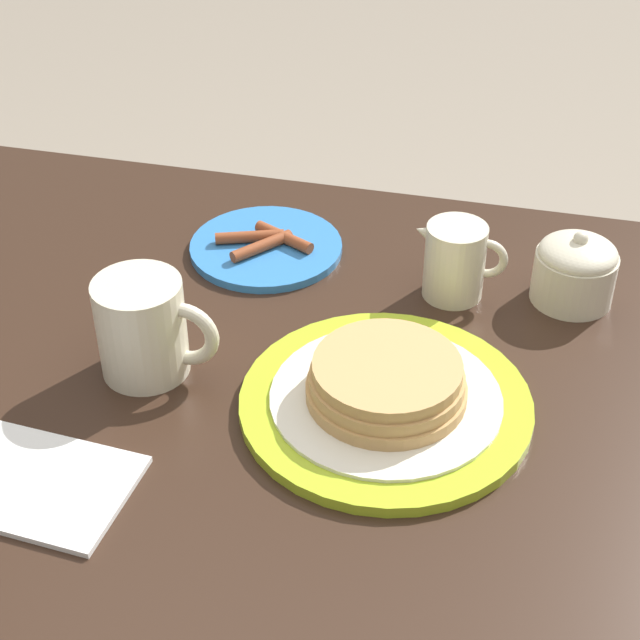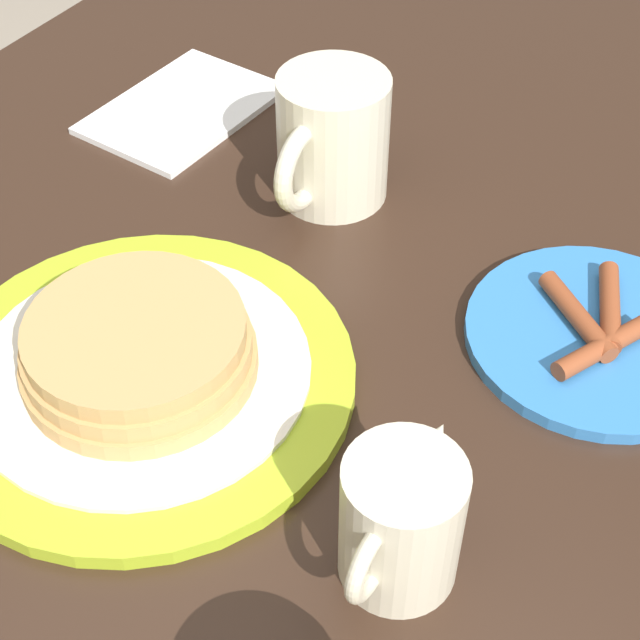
# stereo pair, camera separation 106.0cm
# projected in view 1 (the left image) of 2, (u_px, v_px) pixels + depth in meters

# --- Properties ---
(dining_table) EXTENTS (1.57, 0.82, 0.74)m
(dining_table) POSITION_uv_depth(u_px,v_px,m) (438.00, 490.00, 1.01)
(dining_table) COLOR #332116
(dining_table) RESTS_ON ground_plane
(pancake_plate) EXTENTS (0.28, 0.28, 0.06)m
(pancake_plate) POSITION_uv_depth(u_px,v_px,m) (386.00, 393.00, 0.94)
(pancake_plate) COLOR #AAC628
(pancake_plate) RESTS_ON dining_table
(side_plate_bacon) EXTENTS (0.18, 0.18, 0.02)m
(side_plate_bacon) POSITION_uv_depth(u_px,v_px,m) (266.00, 247.00, 1.17)
(side_plate_bacon) COLOR #337AC6
(side_plate_bacon) RESTS_ON dining_table
(coffee_mug) EXTENTS (0.12, 0.09, 0.10)m
(coffee_mug) POSITION_uv_depth(u_px,v_px,m) (145.00, 327.00, 0.96)
(coffee_mug) COLOR beige
(coffee_mug) RESTS_ON dining_table
(creamer_pitcher) EXTENTS (0.11, 0.07, 0.09)m
(creamer_pitcher) POSITION_uv_depth(u_px,v_px,m) (455.00, 259.00, 1.08)
(creamer_pitcher) COLOR beige
(creamer_pitcher) RESTS_ON dining_table
(sugar_bowl) EXTENTS (0.09, 0.09, 0.09)m
(sugar_bowl) POSITION_uv_depth(u_px,v_px,m) (575.00, 269.00, 1.07)
(sugar_bowl) COLOR beige
(sugar_bowl) RESTS_ON dining_table
(napkin) EXTENTS (0.18, 0.13, 0.01)m
(napkin) POSITION_uv_depth(u_px,v_px,m) (36.00, 483.00, 0.86)
(napkin) COLOR white
(napkin) RESTS_ON dining_table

